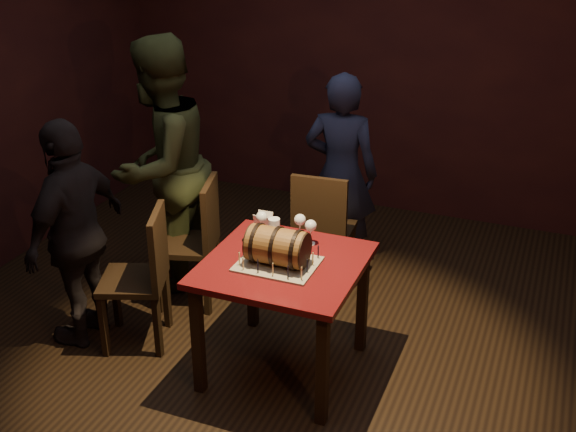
{
  "coord_description": "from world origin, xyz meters",
  "views": [
    {
      "loc": [
        1.46,
        -3.56,
        2.74
      ],
      "look_at": [
        0.01,
        0.05,
        0.95
      ],
      "focal_mm": 45.0,
      "sensor_mm": 36.0,
      "label": 1
    }
  ],
  "objects_px": {
    "chair_left_front": "(145,271)",
    "wine_glass_left": "(262,218)",
    "person_left_rear": "(161,166)",
    "wine_glass_mid": "(300,221)",
    "chair_back": "(322,226)",
    "barrel_cake": "(277,246)",
    "person_back": "(341,173)",
    "wine_glass_right": "(311,227)",
    "pub_table": "(284,278)",
    "person_left_front": "(76,234)",
    "chair_left_rear": "(197,236)",
    "pint_of_ale": "(274,230)"
  },
  "relations": [
    {
      "from": "chair_left_rear",
      "to": "person_left_front",
      "type": "relative_size",
      "value": 0.62
    },
    {
      "from": "wine_glass_left",
      "to": "person_left_front",
      "type": "distance_m",
      "value": 1.17
    },
    {
      "from": "wine_glass_mid",
      "to": "chair_back",
      "type": "distance_m",
      "value": 0.76
    },
    {
      "from": "wine_glass_mid",
      "to": "chair_left_rear",
      "type": "relative_size",
      "value": 0.17
    },
    {
      "from": "wine_glass_left",
      "to": "wine_glass_mid",
      "type": "distance_m",
      "value": 0.24
    },
    {
      "from": "barrel_cake",
      "to": "person_back",
      "type": "relative_size",
      "value": 0.26
    },
    {
      "from": "wine_glass_right",
      "to": "person_back",
      "type": "bearing_deg",
      "value": 98.99
    },
    {
      "from": "barrel_cake",
      "to": "person_left_rear",
      "type": "height_order",
      "value": "person_left_rear"
    },
    {
      "from": "pub_table",
      "to": "wine_glass_left",
      "type": "bearing_deg",
      "value": 133.17
    },
    {
      "from": "pub_table",
      "to": "chair_back",
      "type": "relative_size",
      "value": 0.97
    },
    {
      "from": "wine_glass_right",
      "to": "person_left_front",
      "type": "relative_size",
      "value": 0.11
    },
    {
      "from": "wine_glass_mid",
      "to": "chair_left_rear",
      "type": "bearing_deg",
      "value": 166.99
    },
    {
      "from": "pub_table",
      "to": "pint_of_ale",
      "type": "height_order",
      "value": "pint_of_ale"
    },
    {
      "from": "pub_table",
      "to": "person_left_rear",
      "type": "distance_m",
      "value": 1.44
    },
    {
      "from": "pub_table",
      "to": "person_back",
      "type": "distance_m",
      "value": 1.44
    },
    {
      "from": "wine_glass_left",
      "to": "chair_back",
      "type": "xyz_separation_m",
      "value": [
        0.15,
        0.72,
        -0.35
      ]
    },
    {
      "from": "wine_glass_mid",
      "to": "person_back",
      "type": "bearing_deg",
      "value": 94.8
    },
    {
      "from": "wine_glass_right",
      "to": "chair_left_front",
      "type": "relative_size",
      "value": 0.17
    },
    {
      "from": "wine_glass_right",
      "to": "person_left_rear",
      "type": "height_order",
      "value": "person_left_rear"
    },
    {
      "from": "person_left_rear",
      "to": "wine_glass_mid",
      "type": "bearing_deg",
      "value": 79.8
    },
    {
      "from": "chair_left_rear",
      "to": "wine_glass_right",
      "type": "bearing_deg",
      "value": -14.95
    },
    {
      "from": "pub_table",
      "to": "person_back",
      "type": "height_order",
      "value": "person_back"
    },
    {
      "from": "wine_glass_right",
      "to": "person_left_rear",
      "type": "distance_m",
      "value": 1.36
    },
    {
      "from": "pub_table",
      "to": "chair_left_rear",
      "type": "height_order",
      "value": "chair_left_rear"
    },
    {
      "from": "wine_glass_left",
      "to": "person_back",
      "type": "height_order",
      "value": "person_back"
    },
    {
      "from": "pint_of_ale",
      "to": "wine_glass_left",
      "type": "bearing_deg",
      "value": 156.12
    },
    {
      "from": "wine_glass_left",
      "to": "chair_left_front",
      "type": "distance_m",
      "value": 0.82
    },
    {
      "from": "pub_table",
      "to": "wine_glass_left",
      "type": "height_order",
      "value": "wine_glass_left"
    },
    {
      "from": "wine_glass_right",
      "to": "chair_back",
      "type": "bearing_deg",
      "value": 103.58
    },
    {
      "from": "wine_glass_left",
      "to": "person_left_rear",
      "type": "relative_size",
      "value": 0.09
    },
    {
      "from": "wine_glass_left",
      "to": "person_left_rear",
      "type": "height_order",
      "value": "person_left_rear"
    },
    {
      "from": "wine_glass_mid",
      "to": "chair_back",
      "type": "relative_size",
      "value": 0.17
    },
    {
      "from": "wine_glass_left",
      "to": "person_back",
      "type": "xyz_separation_m",
      "value": [
        0.14,
        1.15,
        -0.1
      ]
    },
    {
      "from": "pub_table",
      "to": "chair_back",
      "type": "xyz_separation_m",
      "value": [
        -0.11,
        1.0,
        -0.12
      ]
    },
    {
      "from": "chair_left_rear",
      "to": "chair_left_front",
      "type": "height_order",
      "value": "same"
    },
    {
      "from": "pub_table",
      "to": "person_back",
      "type": "bearing_deg",
      "value": 94.67
    },
    {
      "from": "chair_left_front",
      "to": "wine_glass_left",
      "type": "bearing_deg",
      "value": 25.54
    },
    {
      "from": "wine_glass_right",
      "to": "chair_back",
      "type": "height_order",
      "value": "chair_back"
    },
    {
      "from": "chair_back",
      "to": "person_left_front",
      "type": "distance_m",
      "value": 1.7
    },
    {
      "from": "pub_table",
      "to": "barrel_cake",
      "type": "height_order",
      "value": "barrel_cake"
    },
    {
      "from": "chair_back",
      "to": "chair_left_front",
      "type": "relative_size",
      "value": 1.0
    },
    {
      "from": "wine_glass_left",
      "to": "wine_glass_mid",
      "type": "bearing_deg",
      "value": 12.5
    },
    {
      "from": "chair_left_front",
      "to": "person_back",
      "type": "distance_m",
      "value": 1.7
    },
    {
      "from": "wine_glass_left",
      "to": "wine_glass_right",
      "type": "distance_m",
      "value": 0.32
    },
    {
      "from": "wine_glass_left",
      "to": "pint_of_ale",
      "type": "xyz_separation_m",
      "value": [
        0.1,
        -0.05,
        -0.05
      ]
    },
    {
      "from": "wine_glass_mid",
      "to": "chair_left_rear",
      "type": "height_order",
      "value": "chair_left_rear"
    },
    {
      "from": "chair_left_rear",
      "to": "pub_table",
      "type": "bearing_deg",
      "value": -31.14
    },
    {
      "from": "pub_table",
      "to": "barrel_cake",
      "type": "relative_size",
      "value": 2.28
    },
    {
      "from": "pint_of_ale",
      "to": "chair_left_rear",
      "type": "bearing_deg",
      "value": 157.62
    },
    {
      "from": "pub_table",
      "to": "chair_left_front",
      "type": "xyz_separation_m",
      "value": [
        -0.93,
        -0.05,
        -0.12
      ]
    }
  ]
}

